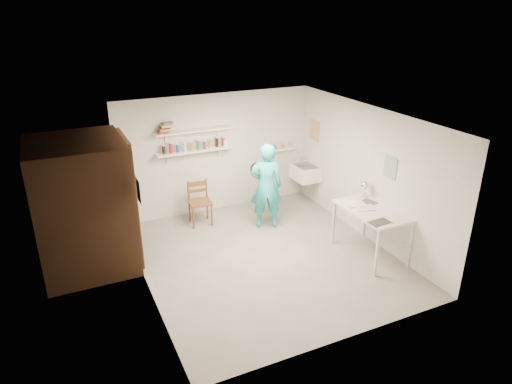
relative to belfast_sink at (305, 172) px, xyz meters
name	(u,v)px	position (x,y,z in m)	size (l,w,h in m)	color
floor	(266,258)	(-1.75, -1.70, -0.71)	(4.00, 4.50, 0.02)	slate
ceiling	(267,117)	(-1.75, -1.70, 1.71)	(4.00, 4.50, 0.02)	silver
wall_back	(217,153)	(-1.75, 0.56, 0.50)	(4.00, 0.02, 2.40)	silver
wall_front	(351,258)	(-1.75, -3.96, 0.50)	(4.00, 0.02, 2.40)	silver
wall_left	(140,215)	(-3.76, -1.70, 0.50)	(0.02, 4.50, 2.40)	silver
wall_right	(368,174)	(0.26, -1.70, 0.50)	(0.02, 4.50, 2.40)	silver
doorway_recess	(129,201)	(-3.74, -0.65, 0.30)	(0.02, 0.90, 2.00)	black
corridor_box	(83,205)	(-4.45, -0.65, 0.35)	(1.40, 1.50, 2.10)	brown
door_lintel	(123,138)	(-3.72, -0.65, 1.35)	(0.06, 1.05, 0.10)	brown
door_jamb_near	(137,212)	(-3.72, -1.15, 0.30)	(0.06, 0.10, 2.00)	brown
door_jamb_far	(125,190)	(-3.72, -0.15, 0.30)	(0.06, 0.10, 2.00)	brown
shelf_lower	(195,151)	(-2.25, 0.43, 0.65)	(1.50, 0.22, 0.03)	white
shelf_upper	(194,131)	(-2.25, 0.43, 1.05)	(1.50, 0.22, 0.03)	white
ledge_shelf	(278,150)	(-0.40, 0.47, 0.42)	(0.70, 0.14, 0.03)	white
poster_left	(138,191)	(-3.74, -1.65, 0.85)	(0.01, 0.28, 0.36)	#334C7F
poster_right_a	(314,131)	(0.24, 0.10, 0.85)	(0.01, 0.34, 0.42)	#995933
poster_right_b	(390,167)	(0.24, -2.25, 0.80)	(0.01, 0.30, 0.38)	#3F724C
belfast_sink	(305,172)	(0.00, 0.00, 0.00)	(0.48, 0.60, 0.30)	white
man	(266,186)	(-1.23, -0.64, 0.13)	(0.60, 0.40, 1.66)	#24B3B7
wall_clock	(258,169)	(-1.30, -0.43, 0.40)	(0.30, 0.30, 0.04)	beige
wooden_chair	(200,202)	(-2.33, 0.00, -0.25)	(0.42, 0.40, 0.90)	brown
work_table	(370,232)	(-0.11, -2.35, -0.28)	(0.76, 1.26, 0.84)	silver
desk_lamp	(365,185)	(0.10, -1.84, 0.36)	(0.16, 0.16, 0.16)	white
spray_cans	(195,146)	(-2.25, 0.43, 0.75)	(1.32, 0.06, 0.17)	black
book_stack	(165,128)	(-2.79, 0.43, 1.16)	(0.30, 0.14, 0.20)	red
ledge_pots	(278,147)	(-0.40, 0.47, 0.48)	(0.48, 0.07, 0.09)	silver
papers	(373,209)	(-0.11, -2.35, 0.15)	(0.30, 0.22, 0.02)	silver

